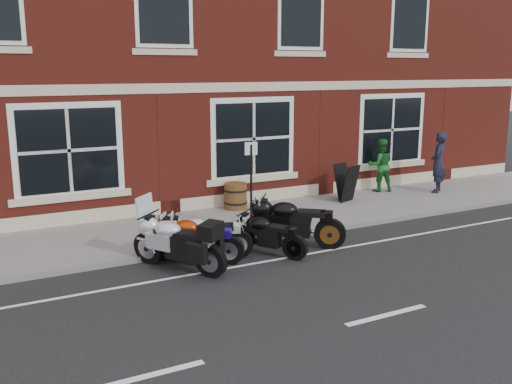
% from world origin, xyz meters
% --- Properties ---
extents(ground, '(80.00, 80.00, 0.00)m').
position_xyz_m(ground, '(0.00, 0.00, 0.00)').
color(ground, black).
rests_on(ground, ground).
extents(sidewalk, '(30.00, 3.00, 0.12)m').
position_xyz_m(sidewalk, '(0.00, 3.00, 0.06)').
color(sidewalk, slate).
rests_on(sidewalk, ground).
extents(kerb, '(30.00, 0.16, 0.12)m').
position_xyz_m(kerb, '(0.00, 1.42, 0.06)').
color(kerb, slate).
rests_on(kerb, ground).
extents(pub_building, '(24.00, 12.00, 12.00)m').
position_xyz_m(pub_building, '(0.00, 10.50, 6.00)').
color(pub_building, maroon).
rests_on(pub_building, ground).
extents(moto_touring_silver, '(1.28, 1.96, 1.46)m').
position_xyz_m(moto_touring_silver, '(-2.24, 0.63, 0.59)').
color(moto_touring_silver, black).
rests_on(moto_touring_silver, ground).
extents(moto_sport_red, '(1.65, 1.34, 0.90)m').
position_xyz_m(moto_sport_red, '(-1.76, 0.88, 0.52)').
color(moto_sport_red, black).
rests_on(moto_sport_red, ground).
extents(moto_sport_black, '(1.84, 1.57, 1.03)m').
position_xyz_m(moto_sport_black, '(0.56, 0.85, 0.59)').
color(moto_sport_black, black).
rests_on(moto_sport_black, ground).
extents(moto_sport_silver, '(1.87, 0.93, 0.90)m').
position_xyz_m(moto_sport_silver, '(-1.53, 1.00, 0.51)').
color(moto_sport_silver, black).
rests_on(moto_sport_silver, ground).
extents(moto_naked_black, '(1.04, 1.64, 0.83)m').
position_xyz_m(moto_naked_black, '(-0.22, 0.59, 0.48)').
color(moto_naked_black, black).
rests_on(moto_naked_black, ground).
extents(pedestrian_left, '(0.81, 0.77, 1.87)m').
position_xyz_m(pedestrian_left, '(7.23, 3.14, 1.06)').
color(pedestrian_left, black).
rests_on(pedestrian_left, sidewalk).
extents(pedestrian_right, '(0.96, 0.85, 1.65)m').
position_xyz_m(pedestrian_right, '(5.74, 4.09, 0.95)').
color(pedestrian_right, '#1A5B20').
rests_on(pedestrian_right, sidewalk).
extents(a_board_sign, '(0.76, 0.64, 1.08)m').
position_xyz_m(a_board_sign, '(4.01, 3.50, 0.66)').
color(a_board_sign, black).
rests_on(a_board_sign, sidewalk).
extents(barrel_planter, '(0.65, 0.65, 0.72)m').
position_xyz_m(barrel_planter, '(0.74, 4.12, 0.48)').
color(barrel_planter, '#432511').
rests_on(barrel_planter, sidewalk).
extents(parking_sign, '(0.30, 0.08, 2.11)m').
position_xyz_m(parking_sign, '(0.14, 2.03, 1.34)').
color(parking_sign, black).
rests_on(parking_sign, sidewalk).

